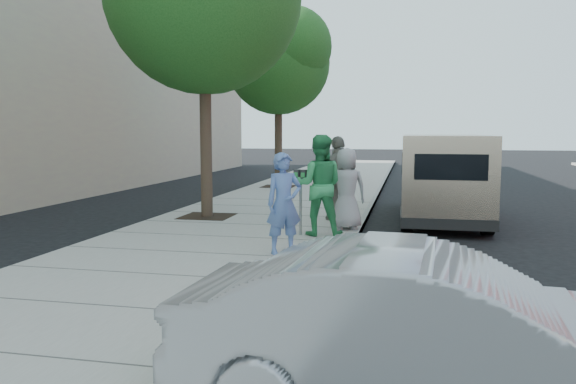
% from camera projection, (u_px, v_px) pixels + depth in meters
% --- Properties ---
extents(ground, '(120.00, 120.00, 0.00)m').
position_uv_depth(ground, '(276.00, 246.00, 10.84)').
color(ground, black).
rests_on(ground, ground).
extents(sidewalk, '(5.00, 60.00, 0.15)m').
position_uv_depth(sidewalk, '(227.00, 240.00, 11.04)').
color(sidewalk, gray).
rests_on(sidewalk, ground).
extents(curb_face, '(0.12, 60.00, 0.16)m').
position_uv_depth(curb_face, '(351.00, 246.00, 10.52)').
color(curb_face, gray).
rests_on(curb_face, ground).
extents(tree_far, '(3.92, 3.80, 6.49)m').
position_uv_depth(tree_far, '(280.00, 58.00, 20.50)').
color(tree_far, black).
rests_on(tree_far, sidewalk).
extents(parking_meter, '(0.28, 0.17, 1.31)m').
position_uv_depth(parking_meter, '(300.00, 188.00, 11.11)').
color(parking_meter, gray).
rests_on(parking_meter, sidewalk).
extents(van, '(1.95, 5.72, 2.12)m').
position_uv_depth(van, '(443.00, 175.00, 13.96)').
color(van, tan).
rests_on(van, ground).
extents(sedan, '(4.08, 1.64, 1.32)m').
position_uv_depth(sedan, '(433.00, 336.00, 4.27)').
color(sedan, '#A5A7AC').
rests_on(sedan, ground).
extents(person_officer, '(0.74, 0.68, 1.71)m').
position_uv_depth(person_officer, '(284.00, 203.00, 9.40)').
color(person_officer, '#5170AD').
rests_on(person_officer, sidewalk).
extents(person_green_shirt, '(1.04, 0.84, 2.00)m').
position_uv_depth(person_green_shirt, '(319.00, 185.00, 11.09)').
color(person_green_shirt, '#319653').
rests_on(person_green_shirt, sidewalk).
extents(person_gray_shirt, '(0.98, 0.80, 1.72)m').
position_uv_depth(person_gray_shirt, '(346.00, 189.00, 11.77)').
color(person_gray_shirt, '#9B9B9D').
rests_on(person_gray_shirt, sidewalk).
extents(person_striped_polo, '(1.02, 1.22, 1.95)m').
position_uv_depth(person_striped_polo, '(339.00, 178.00, 13.02)').
color(person_striped_polo, slate).
rests_on(person_striped_polo, sidewalk).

